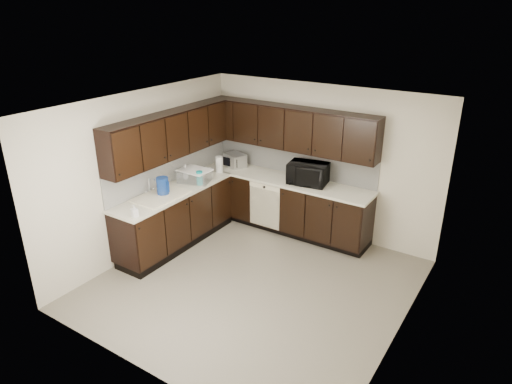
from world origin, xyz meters
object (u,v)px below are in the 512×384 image
microwave (308,173)px  toaster_oven (235,160)px  sink (160,200)px  blue_pitcher (163,186)px  storage_bin (195,176)px

microwave → toaster_oven: microwave is taller
toaster_oven → sink: bearing=-74.0°
sink → toaster_oven: 1.76m
blue_pitcher → storage_bin: bearing=65.7°
toaster_oven → blue_pitcher: size_ratio=1.34×
toaster_oven → storage_bin: toaster_oven is taller
sink → toaster_oven: bearing=85.2°
sink → storage_bin: (0.02, 0.79, 0.16)m
microwave → blue_pitcher: bearing=-144.7°
microwave → toaster_oven: 1.47m
sink → toaster_oven: size_ratio=2.19×
microwave → storage_bin: bearing=-159.7°
microwave → toaster_oven: (-1.47, 0.04, -0.05)m
sink → blue_pitcher: size_ratio=2.94×
microwave → toaster_oven: size_ratio=1.65×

